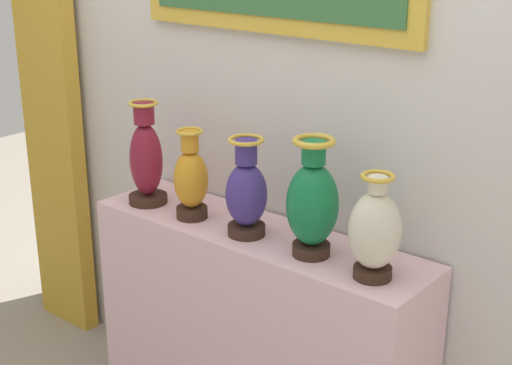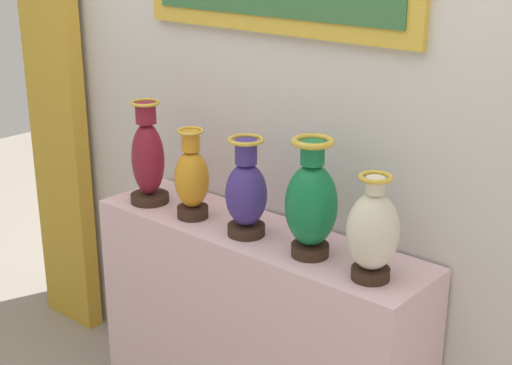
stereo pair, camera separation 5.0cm
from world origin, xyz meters
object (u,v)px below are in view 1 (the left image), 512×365
vase_burgundy (146,159)px  vase_indigo (246,193)px  vase_emerald (312,203)px  vase_ivory (375,231)px  vase_amber (191,180)px

vase_burgundy → vase_indigo: (0.51, 0.01, -0.02)m
vase_indigo → vase_emerald: size_ratio=0.88×
vase_ivory → vase_emerald: bearing=176.6°
vase_amber → vase_ivory: size_ratio=1.00×
vase_amber → vase_indigo: size_ratio=0.96×
vase_burgundy → vase_emerald: 0.79m
vase_burgundy → vase_indigo: bearing=0.6°
vase_indigo → vase_ivory: bearing=-0.7°
vase_indigo → vase_emerald: (0.28, 0.01, 0.03)m
vase_amber → vase_emerald: 0.55m
vase_burgundy → vase_emerald: (0.79, 0.01, 0.01)m
vase_emerald → vase_ivory: vase_emerald is taller
vase_burgundy → vase_emerald: vase_burgundy is taller
vase_ivory → vase_amber: bearing=-179.9°
vase_burgundy → vase_ivory: vase_burgundy is taller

